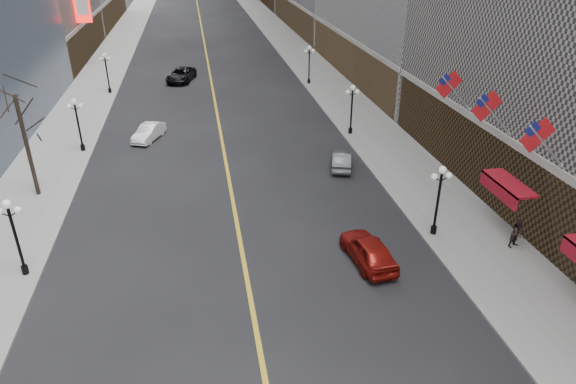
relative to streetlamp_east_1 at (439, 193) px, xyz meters
name	(u,v)px	position (x,y,z in m)	size (l,w,h in m)	color
sidewalk_east	(319,75)	(2.20, 40.00, -2.83)	(6.00, 230.00, 0.15)	gray
sidewalk_west	(96,85)	(-25.80, 40.00, -2.83)	(6.00, 230.00, 0.15)	gray
lane_line	(208,63)	(-11.80, 50.00, -2.89)	(0.25, 200.00, 0.02)	gold
streetlamp_east_1	(439,193)	(0.00, 0.00, 0.00)	(1.26, 0.44, 4.52)	black
streetlamp_east_2	(352,104)	(0.00, 18.00, 0.00)	(1.26, 0.44, 4.52)	black
streetlamp_east_3	(309,61)	(0.00, 36.00, 0.00)	(1.26, 0.44, 4.52)	black
streetlamp_west_1	(14,230)	(-23.60, 0.00, 0.00)	(1.26, 0.44, 4.52)	black
streetlamp_west_2	(77,119)	(-23.60, 18.00, 0.00)	(1.26, 0.44, 4.52)	black
streetlamp_west_3	(106,69)	(-23.60, 36.00, 0.00)	(1.26, 0.44, 4.52)	black
flag_3	(540,138)	(3.51, -3.00, 4.39)	(2.87, 0.12, 2.87)	#B2B2B7
flag_4	(489,109)	(3.51, 2.00, 4.39)	(2.87, 0.12, 2.87)	#B2B2B7
flag_5	(451,87)	(3.51, 7.00, 4.39)	(2.87, 0.12, 2.87)	#B2B2B7
awning_c	(506,185)	(4.30, 0.00, 0.18)	(1.40, 4.00, 0.93)	maroon
tree_west_far	(18,111)	(-25.30, 10.00, 3.34)	(3.60, 3.60, 7.92)	#2D231C
car_nb_mid	(149,132)	(-18.22, 20.00, -2.20)	(1.48, 4.24, 1.40)	white
car_nb_far	(181,75)	(-15.46, 40.29, -2.09)	(2.71, 5.87, 1.63)	black
car_sb_mid	(368,250)	(-4.88, -2.02, -2.10)	(1.90, 4.73, 1.61)	maroon
car_sb_far	(342,159)	(-2.80, 10.97, -2.21)	(1.45, 4.17, 1.37)	#565D5F
ped_east_walk	(518,233)	(4.13, -2.25, -1.85)	(0.88, 0.48, 1.81)	black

